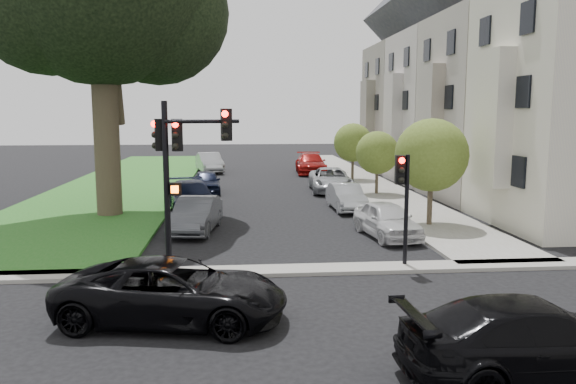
{
  "coord_description": "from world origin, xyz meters",
  "views": [
    {
      "loc": [
        -1.71,
        -14.23,
        4.76
      ],
      "look_at": [
        0.0,
        5.0,
        2.0
      ],
      "focal_mm": 35.0,
      "sensor_mm": 36.0,
      "label": 1
    }
  ],
  "objects": [
    {
      "name": "car_parked_6",
      "position": [
        -3.97,
        12.73,
        0.73
      ],
      "size": [
        3.03,
        5.33,
        1.46
      ],
      "primitive_type": "imported",
      "rotation": [
        0.0,
        0.0,
        0.21
      ],
      "color": "black",
      "rests_on": "ground"
    },
    {
      "name": "car_parked_5",
      "position": [
        -3.41,
        8.01,
        0.69
      ],
      "size": [
        2.0,
        4.36,
        1.39
      ],
      "primitive_type": "imported",
      "rotation": [
        0.0,
        0.0,
        -0.13
      ],
      "color": "#3F4247",
      "rests_on": "ground"
    },
    {
      "name": "car_parked_7",
      "position": [
        -3.6,
        19.01,
        0.67
      ],
      "size": [
        1.8,
        4.0,
        1.33
      ],
      "primitive_type": "imported",
      "rotation": [
        0.0,
        0.0,
        0.06
      ],
      "color": "black",
      "rests_on": "ground"
    },
    {
      "name": "grass_strip",
      "position": [
        -9.0,
        24.0,
        0.06
      ],
      "size": [
        8.0,
        44.0,
        0.12
      ],
      "primitive_type": "cube",
      "color": "#1E651A",
      "rests_on": "ground"
    },
    {
      "name": "ground",
      "position": [
        0.0,
        0.0,
        0.0
      ],
      "size": [
        140.0,
        140.0,
        0.0
      ],
      "primitive_type": "plane",
      "color": "black",
      "rests_on": "ground"
    },
    {
      "name": "sidewalk_right",
      "position": [
        6.75,
        24.0,
        0.06
      ],
      "size": [
        3.5,
        44.0,
        0.12
      ],
      "primitive_type": "cube",
      "color": "gray",
      "rests_on": "ground"
    },
    {
      "name": "small_tree_a",
      "position": [
        6.2,
        8.15,
        3.0
      ],
      "size": [
        3.01,
        3.01,
        4.51
      ],
      "color": "brown",
      "rests_on": "ground"
    },
    {
      "name": "car_cross_near",
      "position": [
        -3.22,
        -1.75,
        0.72
      ],
      "size": [
        5.52,
        3.27,
        1.44
      ],
      "primitive_type": "imported",
      "rotation": [
        0.0,
        0.0,
        1.39
      ],
      "color": "black",
      "rests_on": "ground"
    },
    {
      "name": "car_parked_0",
      "position": [
        3.92,
        6.39,
        0.68
      ],
      "size": [
        2.12,
        4.18,
        1.36
      ],
      "primitive_type": "imported",
      "rotation": [
        0.0,
        0.0,
        0.13
      ],
      "color": "silver",
      "rests_on": "ground"
    },
    {
      "name": "car_parked_9",
      "position": [
        -4.0,
        30.57,
        0.78
      ],
      "size": [
        2.59,
        4.97,
        1.56
      ],
      "primitive_type": "imported",
      "rotation": [
        0.0,
        0.0,
        0.21
      ],
      "color": "#999BA0",
      "rests_on": "ground"
    },
    {
      "name": "traffic_signal_secondary",
      "position": [
        3.25,
        2.19,
        2.44
      ],
      "size": [
        0.45,
        0.36,
        3.49
      ],
      "color": "black",
      "rests_on": "ground"
    },
    {
      "name": "car_cross_far",
      "position": [
        3.56,
        -5.1,
        0.72
      ],
      "size": [
        5.09,
        2.3,
        1.45
      ],
      "primitive_type": "imported",
      "rotation": [
        0.0,
        0.0,
        1.63
      ],
      "color": "black",
      "rests_on": "ground"
    },
    {
      "name": "traffic_signal_main",
      "position": [
        -3.4,
        2.23,
        3.5
      ],
      "size": [
        2.48,
        0.72,
        5.08
      ],
      "color": "black",
      "rests_on": "ground"
    },
    {
      "name": "small_tree_c",
      "position": [
        6.2,
        24.06,
        2.66
      ],
      "size": [
        2.67,
        2.67,
        4.0
      ],
      "color": "brown",
      "rests_on": "ground"
    },
    {
      "name": "house_d",
      "position": [
        12.45,
        30.5,
        6.93
      ],
      "size": [
        7.7,
        7.55,
        15.97
      ],
      "color": "gray",
      "rests_on": "ground"
    },
    {
      "name": "car_parked_1",
      "position": [
        3.52,
        12.49,
        0.64
      ],
      "size": [
        1.47,
        3.93,
        1.28
      ],
      "primitive_type": "imported",
      "rotation": [
        0.0,
        0.0,
        0.03
      ],
      "color": "#999BA0",
      "rests_on": "ground"
    },
    {
      "name": "small_tree_b",
      "position": [
        6.2,
        17.18,
        2.45
      ],
      "size": [
        2.46,
        2.46,
        3.69
      ],
      "color": "brown",
      "rests_on": "ground"
    },
    {
      "name": "house_b",
      "position": [
        12.45,
        15.5,
        6.93
      ],
      "size": [
        7.7,
        7.55,
        15.97
      ],
      "color": "gray",
      "rests_on": "ground"
    },
    {
      "name": "sidewalk_cross",
      "position": [
        0.0,
        2.0,
        0.06
      ],
      "size": [
        60.0,
        1.0,
        0.12
      ],
      "primitive_type": "cube",
      "color": "gray",
      "rests_on": "ground"
    },
    {
      "name": "car_parked_2",
      "position": [
        3.81,
        18.85,
        0.72
      ],
      "size": [
        2.68,
        5.3,
        1.44
      ],
      "primitive_type": "imported",
      "rotation": [
        0.0,
        0.0,
        -0.06
      ],
      "color": "#999BA0",
      "rests_on": "ground"
    },
    {
      "name": "house_c",
      "position": [
        12.45,
        23.0,
        6.93
      ],
      "size": [
        7.7,
        7.55,
        15.97
      ],
      "color": "silver",
      "rests_on": "ground"
    },
    {
      "name": "car_parked_4",
      "position": [
        3.89,
        28.94,
        0.79
      ],
      "size": [
        2.52,
        5.59,
        1.59
      ],
      "primitive_type": "imported",
      "rotation": [
        0.0,
        0.0,
        -0.06
      ],
      "color": "maroon",
      "rests_on": "ground"
    }
  ]
}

